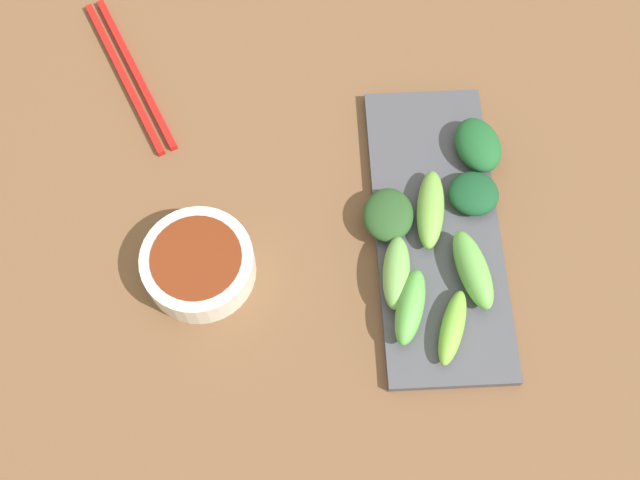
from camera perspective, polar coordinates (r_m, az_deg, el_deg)
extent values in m
cube|color=brown|center=(0.80, 1.72, -1.49)|extent=(2.10, 2.10, 0.02)
cylinder|color=silver|center=(0.78, -9.15, -1.87)|extent=(0.11, 0.11, 0.04)
cylinder|color=maroon|center=(0.77, -9.25, -1.60)|extent=(0.09, 0.09, 0.02)
cube|color=#494851|center=(0.81, 8.81, 0.84)|extent=(0.13, 0.34, 0.01)
ellipsoid|color=#294F24|center=(0.79, 5.18, 1.91)|extent=(0.06, 0.07, 0.02)
ellipsoid|color=#5DAE4A|center=(0.75, 6.83, -5.05)|extent=(0.05, 0.08, 0.03)
ellipsoid|color=#67AF4C|center=(0.77, 11.48, -2.21)|extent=(0.05, 0.09, 0.03)
ellipsoid|color=#72AE53|center=(0.76, 5.79, -2.46)|extent=(0.04, 0.08, 0.03)
ellipsoid|color=#79B93D|center=(0.76, 9.98, -6.53)|extent=(0.05, 0.08, 0.02)
ellipsoid|color=#1E5B2B|center=(0.84, 11.85, 7.04)|extent=(0.06, 0.08, 0.03)
ellipsoid|color=#74AE46|center=(0.80, 8.35, 2.31)|extent=(0.04, 0.09, 0.03)
ellipsoid|color=#174A28|center=(0.81, 11.54, 3.45)|extent=(0.06, 0.06, 0.02)
cube|color=red|center=(0.93, -14.61, 11.84)|extent=(0.10, 0.21, 0.01)
cube|color=red|center=(0.93, -13.76, 12.23)|extent=(0.10, 0.21, 0.01)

